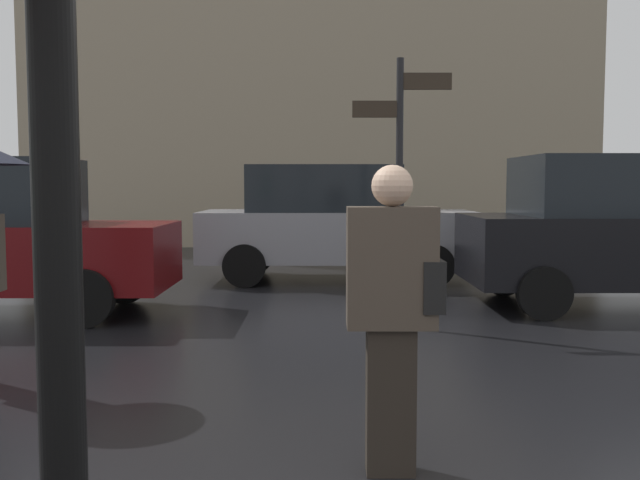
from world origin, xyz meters
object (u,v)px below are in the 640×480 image
parked_car_left (330,222)px  street_signpost (397,166)px  parked_car_distant (616,231)px  pedestrian_with_bag (391,301)px

parked_car_left → street_signpost: street_signpost is taller
street_signpost → parked_car_distant: bearing=24.5°
pedestrian_with_bag → parked_car_distant: size_ratio=0.42×
parked_car_left → pedestrian_with_bag: bearing=105.8°
street_signpost → pedestrian_with_bag: bearing=-96.7°
pedestrian_with_bag → street_signpost: size_ratio=0.57×
parked_car_left → parked_car_distant: (3.66, -2.61, 0.02)m
pedestrian_with_bag → parked_car_distant: (3.47, 5.41, 0.02)m
parked_car_left → parked_car_distant: bearing=159.0°
pedestrian_with_bag → parked_car_left: bearing=-174.3°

